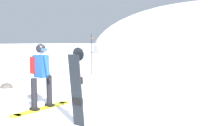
# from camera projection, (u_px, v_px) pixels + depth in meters

# --- Properties ---
(ground_plane) EXTENTS (300.00, 300.00, 0.00)m
(ground_plane) POSITION_uv_depth(u_px,v_px,m) (65.00, 108.00, 6.43)
(ground_plane) COLOR white
(ridge_peak_main) EXTENTS (35.43, 31.88, 15.10)m
(ridge_peak_main) POSITION_uv_depth(u_px,v_px,m) (205.00, 53.00, 36.79)
(ridge_peak_main) COLOR white
(ridge_peak_main) RESTS_ON ground
(snowboarder_main) EXTENTS (0.64, 1.84, 1.71)m
(snowboarder_main) POSITION_uv_depth(u_px,v_px,m) (41.00, 74.00, 6.26)
(snowboarder_main) COLOR yellow
(snowboarder_main) RESTS_ON ground
(spare_snowboard) EXTENTS (0.28, 0.19, 1.65)m
(spare_snowboard) POSITION_uv_depth(u_px,v_px,m) (77.00, 87.00, 4.96)
(spare_snowboard) COLOR black
(spare_snowboard) RESTS_ON ground
(piste_marker_near) EXTENTS (0.20, 0.20, 2.20)m
(piste_marker_near) POSITION_uv_depth(u_px,v_px,m) (91.00, 51.00, 12.72)
(piste_marker_near) COLOR black
(piste_marker_near) RESTS_ON ground
(rock_dark) EXTENTS (0.51, 0.44, 0.36)m
(rock_dark) POSITION_uv_depth(u_px,v_px,m) (7.00, 88.00, 9.23)
(rock_dark) COLOR #4C4742
(rock_dark) RESTS_ON ground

